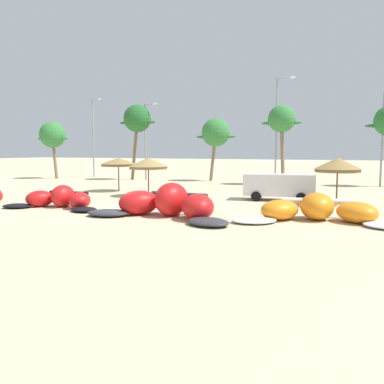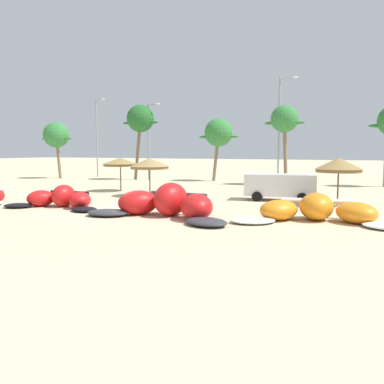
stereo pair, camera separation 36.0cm
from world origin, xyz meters
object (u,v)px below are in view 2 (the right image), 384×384
object	(u,v)px
beach_umbrella_near_van	(120,162)
lamppost_east_center	(280,126)
palm_left_of_gap	(218,133)
kite_left	(60,199)
beach_umbrella_middle	(150,163)
lamppost_west	(97,134)
palm_leftmost	(56,135)
lamppost_west_center	(149,137)
kite_center	(317,211)
parked_van	(279,185)
beach_umbrella_near_palms	(339,165)
palm_left	(140,119)
kite_left_of_center	(166,204)
palm_center_left	(284,120)

from	to	relation	value
beach_umbrella_near_van	lamppost_east_center	distance (m)	16.40
palm_left_of_gap	kite_left	bearing A→B (deg)	-93.06
beach_umbrella_middle	lamppost_west	world-z (taller)	lamppost_west
kite_left	palm_leftmost	bearing A→B (deg)	132.66
lamppost_west_center	kite_center	bearing A→B (deg)	-44.31
palm_left_of_gap	lamppost_west	size ratio (longest dim) A/B	0.70
parked_van	lamppost_west_center	size ratio (longest dim) A/B	0.57
palm_leftmost	lamppost_west_center	distance (m)	12.04
beach_umbrella_near_palms	lamppost_east_center	xyz separation A→B (m)	(-6.66, 13.88, 3.31)
lamppost_west	parked_van	bearing A→B (deg)	-29.84
lamppost_west	palm_left	bearing A→B (deg)	-15.97
beach_umbrella_near_van	beach_umbrella_near_palms	world-z (taller)	beach_umbrella_near_palms
kite_left_of_center	kite_center	bearing A→B (deg)	13.94
palm_leftmost	kite_left	bearing A→B (deg)	-47.34
kite_left_of_center	kite_center	xyz separation A→B (m)	(7.39, 1.83, -0.15)
kite_left_of_center	palm_left_of_gap	distance (m)	25.95
palm_center_left	lamppost_west	xyz separation A→B (m)	(-24.84, 2.61, -0.87)
kite_center	lamppost_west_center	xyz separation A→B (m)	(-21.71, 21.19, 4.45)
beach_umbrella_middle	palm_left	distance (m)	18.25
kite_center	beach_umbrella_middle	world-z (taller)	beach_umbrella_middle
beach_umbrella_near_palms	palm_left_of_gap	size ratio (longest dim) A/B	0.43
parked_van	kite_left	bearing A→B (deg)	-141.92
lamppost_west_center	lamppost_east_center	bearing A→B (deg)	-3.72
kite_center	palm_left_of_gap	distance (m)	27.12
kite_left	lamppost_west_center	world-z (taller)	lamppost_west_center
kite_center	palm_left_of_gap	world-z (taller)	palm_left_of_gap
palm_left	lamppost_west_center	size ratio (longest dim) A/B	0.98
kite_left	lamppost_west	world-z (taller)	lamppost_west
beach_umbrella_middle	lamppost_east_center	size ratio (longest dim) A/B	0.28
palm_leftmost	palm_left_of_gap	world-z (taller)	palm_left_of_gap
beach_umbrella_near_van	beach_umbrella_middle	size ratio (longest dim) A/B	1.00
kite_center	parked_van	bearing A→B (deg)	114.72
kite_center	beach_umbrella_near_van	distance (m)	19.40
kite_left	lamppost_west_center	size ratio (longest dim) A/B	0.75
palm_leftmost	palm_center_left	size ratio (longest dim) A/B	0.87
kite_left	beach_umbrella_middle	bearing A→B (deg)	75.59
kite_left	palm_leftmost	size ratio (longest dim) A/B	0.97
parked_van	lamppost_west_center	bearing A→B (deg)	143.36
beach_umbrella_middle	palm_center_left	world-z (taller)	palm_center_left
palm_center_left	lamppost_west	size ratio (longest dim) A/B	0.79
beach_umbrella_near_van	lamppost_west	distance (m)	20.14
beach_umbrella_near_palms	lamppost_west	world-z (taller)	lamppost_west
beach_umbrella_middle	lamppost_west	xyz separation A→B (m)	(-17.66, 17.01, 3.10)
kite_center	palm_left	distance (m)	31.68
beach_umbrella_near_van	parked_van	xyz separation A→B (m)	(13.75, -0.92, -1.40)
beach_umbrella_near_palms	palm_left	world-z (taller)	palm_left
kite_center	beach_umbrella_near_palms	bearing A→B (deg)	85.73
kite_center	lamppost_east_center	size ratio (longest dim) A/B	0.80
kite_left	lamppost_west	xyz separation A→B (m)	(-15.71, 24.59, 5.07)
beach_umbrella_near_palms	lamppost_west_center	distance (m)	26.82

